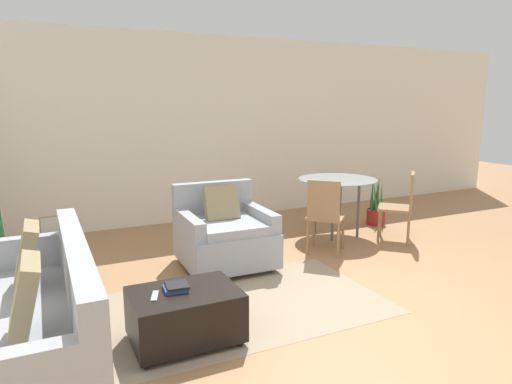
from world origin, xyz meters
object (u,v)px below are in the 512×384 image
book_stack (176,287)px  side_table (52,251)px  dining_table (337,186)px  armchair (224,235)px  tv_remote_primary (155,296)px  potted_plant_small (376,211)px  ottoman (185,314)px  dining_chair_near_left (325,212)px  picture_frame (49,225)px  dining_chair_near_right (403,202)px  couch (25,333)px

book_stack → side_table: bearing=120.0°
dining_table → armchair: bearing=-166.0°
tv_remote_primary → potted_plant_small: 4.29m
tv_remote_primary → ottoman: bearing=0.7°
tv_remote_primary → dining_chair_near_left: size_ratio=0.19×
book_stack → dining_chair_near_left: bearing=29.6°
dining_table → side_table: bearing=-173.3°
tv_remote_primary → picture_frame: 1.59m
book_stack → dining_chair_near_right: dining_chair_near_right is taller
side_table → dining_chair_near_left: bearing=-3.6°
ottoman → tv_remote_primary: tv_remote_primary is taller
dining_table → potted_plant_small: dining_table is taller
book_stack → potted_plant_small: bearing=29.4°
side_table → dining_chair_near_left: size_ratio=0.64×
ottoman → picture_frame: picture_frame is taller
armchair → ottoman: armchair is taller
picture_frame → armchair: bearing=-1.2°
couch → tv_remote_primary: bearing=-1.8°
side_table → dining_table: bearing=6.7°
ottoman → tv_remote_primary: size_ratio=4.54×
picture_frame → potted_plant_small: (4.39, 0.62, -0.45)m
dining_table → dining_chair_near_left: dining_chair_near_left is taller
dining_chair_near_right → potted_plant_small: 0.90m
couch → dining_table: size_ratio=1.97×
couch → potted_plant_small: size_ratio=2.73×
dining_table → dining_chair_near_left: bearing=-135.0°
book_stack → dining_chair_near_right: bearing=20.0°
armchair → tv_remote_primary: 1.78m
book_stack → side_table: 1.61m
dining_chair_near_left → dining_chair_near_right: size_ratio=1.00×
picture_frame → dining_table: 3.55m
armchair → book_stack: bearing=-124.2°
armchair → picture_frame: (-1.72, 0.04, 0.30)m
armchair → tv_remote_primary: armchair is taller
book_stack → armchair: bearing=55.8°
side_table → potted_plant_small: 4.44m
book_stack → side_table: side_table is taller
ottoman → side_table: side_table is taller
picture_frame → dining_chair_near_right: (4.13, -0.18, -0.14)m
side_table → dining_chair_near_left: 2.94m
ottoman → potted_plant_small: bearing=30.2°
armchair → dining_table: armchair is taller
book_stack → picture_frame: (-0.80, 1.39, 0.23)m
tv_remote_primary → side_table: (-0.63, 1.44, -0.00)m
ottoman → book_stack: book_stack is taller
couch → dining_chair_near_right: bearing=15.8°
couch → side_table: (0.21, 1.41, 0.10)m
ottoman → potted_plant_small: 4.09m
armchair → dining_chair_near_right: (2.40, -0.15, 0.17)m
couch → dining_table: couch is taller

